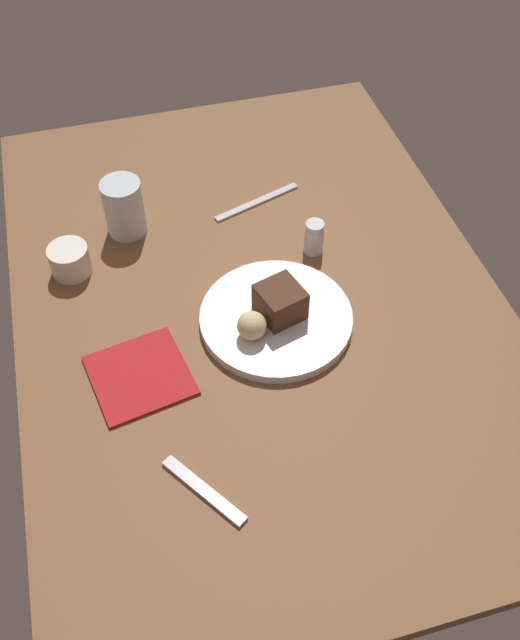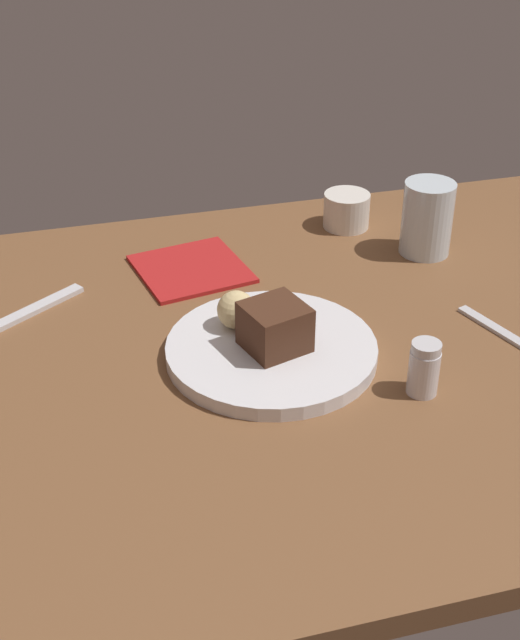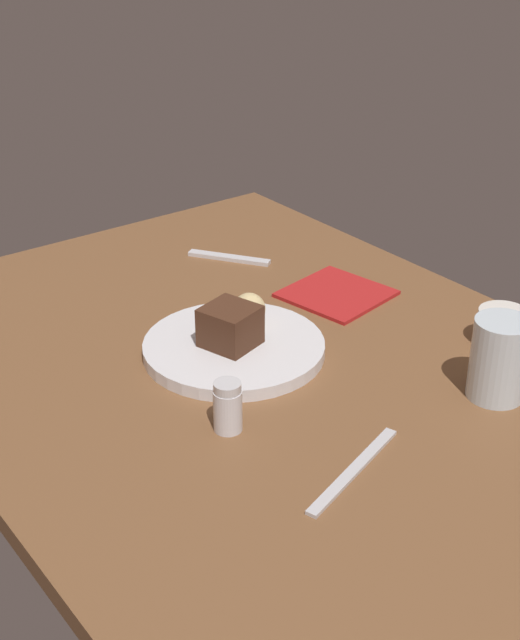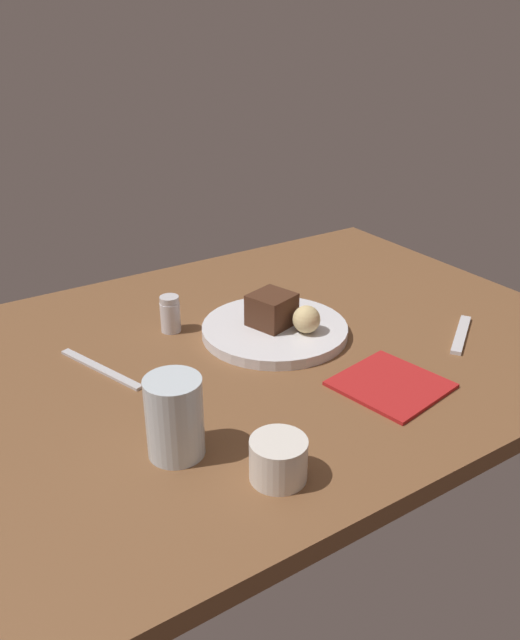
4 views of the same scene
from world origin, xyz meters
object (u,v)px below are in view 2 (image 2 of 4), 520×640
chocolate_cake_slice (275,327)px  folded_napkin (191,269)px  dessert_plate (271,350)px  salt_shaker (424,368)px  coffee_cup (346,210)px  butter_knife (515,340)px  water_glass (427,218)px  bread_roll (236,310)px  dessert_spoon (36,309)px

chocolate_cake_slice → folded_napkin: 25.89cm
dessert_plate → chocolate_cake_slice: (0.20, -0.72, 3.80)cm
dessert_plate → salt_shaker: size_ratio=3.87×
coffee_cup → salt_shaker: bearing=-98.6°
butter_knife → water_glass: bearing=163.7°
salt_shaker → butter_knife: 17.39cm
bread_roll → dessert_spoon: (-24.37, 13.61, -3.92)cm
dessert_plate → bread_roll: size_ratio=5.36×
salt_shaker → coffee_cup: 44.33cm
bread_roll → salt_shaker: bearing=-42.7°
dessert_plate → dessert_spoon: bearing=145.8°
chocolate_cake_slice → bread_roll: bearing=120.0°
coffee_cup → chocolate_cake_slice: bearing=-122.8°
dessert_spoon → dessert_plate: bearing=-68.4°
coffee_cup → butter_knife: 38.47cm
dessert_plate → dessert_spoon: size_ratio=1.74×
coffee_cup → dessert_spoon: coffee_cup is taller
water_glass → coffee_cup: water_glass is taller
butter_knife → folded_napkin: size_ratio=1.27×
water_glass → butter_knife: bearing=-88.0°
coffee_cup → folded_napkin: coffee_cup is taller
salt_shaker → folded_napkin: (-20.06, 35.77, -3.02)cm
dessert_spoon → folded_napkin: (22.32, 5.53, -0.05)cm
chocolate_cake_slice → water_glass: water_glass is taller
salt_shaker → water_glass: size_ratio=0.61×
water_glass → salt_shaker: bearing=-114.7°
coffee_cup → dessert_spoon: (-48.97, -13.59, -2.42)cm
water_glass → butter_knife: size_ratio=0.58×
chocolate_cake_slice → bread_roll: (-3.35, 5.79, -0.45)cm
folded_napkin → butter_knife: bearing=-39.2°
water_glass → chocolate_cake_slice: bearing=-143.8°
dessert_plate → folded_napkin: size_ratio=1.74×
water_glass → folded_napkin: 35.52cm
dessert_spoon → folded_napkin: dessert_spoon is taller
bread_roll → folded_napkin: bearing=96.1°
chocolate_cake_slice → coffee_cup: size_ratio=0.97×
salt_shaker → folded_napkin: size_ratio=0.45×
dessert_plate → folded_napkin: (-5.21, 24.21, -0.62)cm
water_glass → butter_knife: (0.89, -25.90, -5.29)cm
salt_shaker → butter_knife: bearing=22.5°
butter_knife → bread_roll: bearing=-124.8°
dessert_spoon → butter_knife: dessert_spoon is taller
folded_napkin → bread_roll: bearing=-83.9°
bread_roll → folded_napkin: (-2.05, 19.14, -3.97)cm
water_glass → folded_napkin: size_ratio=0.74×
salt_shaker → dessert_spoon: size_ratio=0.45×
chocolate_cake_slice → water_glass: bearing=36.2°
bread_roll → coffee_cup: size_ratio=0.67×
dessert_spoon → butter_knife: bearing=-56.4°
chocolate_cake_slice → dessert_spoon: bearing=145.0°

